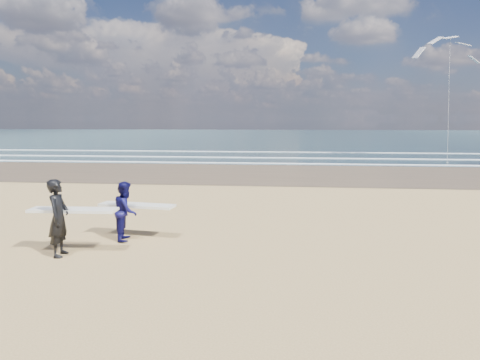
# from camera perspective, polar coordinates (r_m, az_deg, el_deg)

# --- Properties ---
(ocean) EXTENTS (220.00, 100.00, 0.02)m
(ocean) POSITION_cam_1_polar(r_m,az_deg,el_deg) (82.63, 16.74, 5.50)
(ocean) COLOR #1A3139
(ocean) RESTS_ON ground
(foam_breakers) EXTENTS (220.00, 11.70, 0.05)m
(foam_breakers) POSITION_cam_1_polar(r_m,az_deg,el_deg) (40.38, 28.22, 2.49)
(foam_breakers) COLOR white
(foam_breakers) RESTS_ON ground
(surfer_near) EXTENTS (2.22, 1.04, 1.92)m
(surfer_near) POSITION_cam_1_polar(r_m,az_deg,el_deg) (11.44, -22.84, -4.56)
(surfer_near) COLOR black
(surfer_near) RESTS_ON ground
(surfer_far) EXTENTS (2.25, 1.21, 1.65)m
(surfer_far) POSITION_cam_1_polar(r_m,az_deg,el_deg) (12.37, -14.85, -3.93)
(surfer_far) COLOR #0D0C43
(surfer_far) RESTS_ON ground
(kite_1) EXTENTS (5.32, 4.68, 11.02)m
(kite_1) POSITION_cam_1_polar(r_m,az_deg,el_deg) (38.63, 26.10, 11.15)
(kite_1) COLOR slate
(kite_1) RESTS_ON ground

